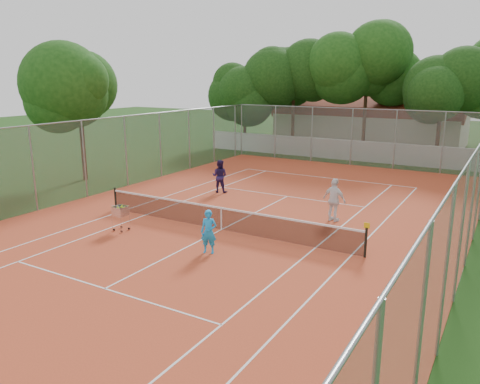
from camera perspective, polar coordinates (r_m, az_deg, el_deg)
The scene contains 12 objects.
ground at distance 19.29m, azimuth -2.27°, elevation -4.67°, with size 120.00×120.00×0.00m, color #15350E.
court_pad at distance 19.29m, azimuth -2.27°, elevation -4.64°, with size 18.00×34.00×0.02m, color #BE4624.
court_lines at distance 19.28m, azimuth -2.27°, elevation -4.61°, with size 10.98×23.78×0.01m, color white.
tennis_net at distance 19.14m, azimuth -2.29°, elevation -3.22°, with size 11.88×0.10×0.98m, color black.
perimeter_fence at distance 18.75m, azimuth -2.33°, elevation 1.13°, with size 18.00×34.00×4.00m, color slate.
boundary_wall at distance 36.17m, azimuth 14.28°, elevation 4.88°, with size 26.00×0.30×1.50m, color silver.
clubhouse at distance 46.10m, azimuth 15.58°, elevation 8.47°, with size 16.40×9.00×4.40m, color beige.
tropical_trees at distance 38.67m, azimuth 15.96°, elevation 11.67°, with size 29.00×19.00×10.00m, color black.
player_near at distance 16.60m, azimuth -3.84°, elevation -4.86°, with size 0.58×0.38×1.58m, color #1B9CEC.
player_far_left at distance 25.32m, azimuth -2.49°, elevation 1.95°, with size 0.87×0.67×1.78m, color #24184A.
player_far_right at distance 20.56m, azimuth 11.42°, elevation -0.96°, with size 1.11×0.46×1.89m, color white.
ball_hopper at distance 19.61m, azimuth -14.33°, elevation -3.01°, with size 0.54×0.54×1.12m, color silver.
Camera 1 is at (9.94, -15.36, 6.13)m, focal length 35.00 mm.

